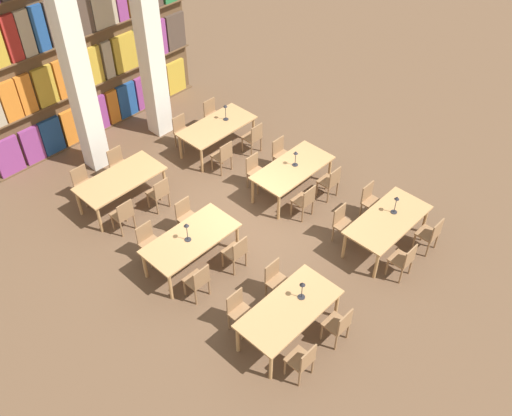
# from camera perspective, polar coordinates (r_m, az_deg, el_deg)

# --- Properties ---
(ground_plane) EXTENTS (40.00, 40.00, 0.00)m
(ground_plane) POSITION_cam_1_polar(r_m,az_deg,el_deg) (13.13, -0.83, -1.69)
(ground_plane) COLOR brown
(bookshelf_bank) EXTENTS (6.37, 0.35, 5.50)m
(bookshelf_bank) POSITION_cam_1_polar(r_m,az_deg,el_deg) (15.40, -16.88, 16.02)
(bookshelf_bank) COLOR brown
(bookshelf_bank) RESTS_ON ground_plane
(pillar_left) EXTENTS (0.49, 0.49, 6.00)m
(pillar_left) POSITION_cam_1_polar(r_m,az_deg,el_deg) (13.84, -17.80, 14.12)
(pillar_left) COLOR silver
(pillar_left) RESTS_ON ground_plane
(pillar_center) EXTENTS (0.49, 0.49, 6.00)m
(pillar_center) POSITION_cam_1_polar(r_m,az_deg,el_deg) (14.81, -10.83, 17.27)
(pillar_center) COLOR silver
(pillar_center) RESTS_ON ground_plane
(reading_table_0) EXTENTS (2.04, 0.98, 0.77)m
(reading_table_0) POSITION_cam_1_polar(r_m,az_deg,el_deg) (10.65, 3.34, -10.21)
(reading_table_0) COLOR tan
(reading_table_0) RESTS_ON ground_plane
(chair_0) EXTENTS (0.42, 0.40, 0.90)m
(chair_0) POSITION_cam_1_polar(r_m,az_deg,el_deg) (10.31, 4.65, -14.94)
(chair_0) COLOR olive
(chair_0) RESTS_ON ground_plane
(chair_1) EXTENTS (0.42, 0.40, 0.90)m
(chair_1) POSITION_cam_1_polar(r_m,az_deg,el_deg) (10.89, -1.68, -10.21)
(chair_1) COLOR olive
(chair_1) RESTS_ON ground_plane
(chair_2) EXTENTS (0.42, 0.40, 0.90)m
(chair_2) POSITION_cam_1_polar(r_m,az_deg,el_deg) (10.80, 8.28, -11.47)
(chair_2) COLOR olive
(chair_2) RESTS_ON ground_plane
(chair_3) EXTENTS (0.42, 0.40, 0.90)m
(chair_3) POSITION_cam_1_polar(r_m,az_deg,el_deg) (11.37, 2.05, -7.19)
(chair_3) COLOR olive
(chair_3) RESTS_ON ground_plane
(desk_lamp_0) EXTENTS (0.14, 0.14, 0.42)m
(desk_lamp_0) POSITION_cam_1_polar(r_m,az_deg,el_deg) (10.54, 4.64, -7.93)
(desk_lamp_0) COLOR #232328
(desk_lamp_0) RESTS_ON reading_table_0
(reading_table_1) EXTENTS (2.04, 0.98, 0.77)m
(reading_table_1) POSITION_cam_1_polar(r_m,az_deg,el_deg) (12.53, 13.05, -1.34)
(reading_table_1) COLOR tan
(reading_table_1) RESTS_ON ground_plane
(chair_4) EXTENTS (0.42, 0.40, 0.90)m
(chair_4) POSITION_cam_1_polar(r_m,az_deg,el_deg) (12.10, 14.54, -5.03)
(chair_4) COLOR olive
(chair_4) RESTS_ON ground_plane
(chair_5) EXTENTS (0.42, 0.40, 0.90)m
(chair_5) POSITION_cam_1_polar(r_m,az_deg,el_deg) (12.60, 8.69, -1.52)
(chair_5) COLOR olive
(chair_5) RESTS_ON ground_plane
(chair_6) EXTENTS (0.42, 0.40, 0.90)m
(chair_6) POSITION_cam_1_polar(r_m,az_deg,el_deg) (12.79, 17.03, -2.48)
(chair_6) COLOR olive
(chair_6) RESTS_ON ground_plane
(chair_7) EXTENTS (0.42, 0.40, 0.90)m
(chair_7) POSITION_cam_1_polar(r_m,az_deg,el_deg) (13.27, 11.39, 0.74)
(chair_7) COLOR olive
(chair_7) RESTS_ON ground_plane
(desk_lamp_1) EXTENTS (0.14, 0.14, 0.45)m
(desk_lamp_1) POSITION_cam_1_polar(r_m,az_deg,el_deg) (12.46, 13.84, 0.59)
(desk_lamp_1) COLOR #232328
(desk_lamp_1) RESTS_ON reading_table_1
(reading_table_2) EXTENTS (2.04, 0.98, 0.77)m
(reading_table_2) POSITION_cam_1_polar(r_m,az_deg,el_deg) (11.89, -6.53, -3.22)
(reading_table_2) COLOR tan
(reading_table_2) RESTS_ON ground_plane
(chair_8) EXTENTS (0.42, 0.40, 0.90)m
(chair_8) POSITION_cam_1_polar(r_m,az_deg,el_deg) (11.41, -5.82, -7.21)
(chair_8) COLOR olive
(chair_8) RESTS_ON ground_plane
(chair_9) EXTENTS (0.42, 0.40, 0.90)m
(chair_9) POSITION_cam_1_polar(r_m,az_deg,el_deg) (12.28, -10.67, -3.29)
(chair_9) COLOR olive
(chair_9) RESTS_ON ground_plane
(chair_10) EXTENTS (0.42, 0.40, 0.90)m
(chair_10) POSITION_cam_1_polar(r_m,az_deg,el_deg) (11.87, -2.00, -4.41)
(chair_10) COLOR olive
(chair_10) RESTS_ON ground_plane
(chair_11) EXTENTS (0.42, 0.40, 0.90)m
(chair_11) POSITION_cam_1_polar(r_m,az_deg,el_deg) (12.71, -6.94, -0.84)
(chair_11) COLOR olive
(chair_11) RESTS_ON ground_plane
(desk_lamp_2) EXTENTS (0.14, 0.14, 0.46)m
(desk_lamp_2) POSITION_cam_1_polar(r_m,az_deg,el_deg) (11.58, -6.94, -2.10)
(desk_lamp_2) COLOR #232328
(desk_lamp_2) RESTS_ON reading_table_2
(reading_table_3) EXTENTS (2.04, 0.98, 0.77)m
(reading_table_3) POSITION_cam_1_polar(r_m,az_deg,el_deg) (13.57, 3.68, 3.85)
(reading_table_3) COLOR tan
(reading_table_3) RESTS_ON ground_plane
(chair_12) EXTENTS (0.42, 0.40, 0.90)m
(chair_12) POSITION_cam_1_polar(r_m,az_deg,el_deg) (13.06, 4.89, 0.77)
(chair_12) COLOR olive
(chair_12) RESTS_ON ground_plane
(chair_13) EXTENTS (0.42, 0.40, 0.90)m
(chair_13) POSITION_cam_1_polar(r_m,az_deg,el_deg) (13.83, -0.04, 3.74)
(chair_13) COLOR olive
(chair_13) RESTS_ON ground_plane
(chair_14) EXTENTS (0.42, 0.40, 0.90)m
(chair_14) POSITION_cam_1_polar(r_m,az_deg,el_deg) (13.63, 7.42, 2.66)
(chair_14) COLOR olive
(chair_14) RESTS_ON ground_plane
(chair_15) EXTENTS (0.42, 0.40, 0.90)m
(chair_15) POSITION_cam_1_polar(r_m,az_deg,el_deg) (14.37, 2.55, 5.43)
(chair_15) COLOR olive
(chair_15) RESTS_ON ground_plane
(desk_lamp_3) EXTENTS (0.14, 0.14, 0.41)m
(desk_lamp_3) POSITION_cam_1_polar(r_m,az_deg,el_deg) (13.42, 3.98, 5.22)
(desk_lamp_3) COLOR #232328
(desk_lamp_3) RESTS_ON reading_table_3
(reading_table_4) EXTENTS (2.04, 0.98, 0.77)m
(reading_table_4) POSITION_cam_1_polar(r_m,az_deg,el_deg) (13.59, -13.40, 2.67)
(reading_table_4) COLOR tan
(reading_table_4) RESTS_ON ground_plane
(chair_16) EXTENTS (0.42, 0.40, 0.90)m
(chair_16) POSITION_cam_1_polar(r_m,az_deg,el_deg) (13.00, -13.14, -0.62)
(chair_16) COLOR olive
(chair_16) RESTS_ON ground_plane
(chair_17) EXTENTS (0.42, 0.40, 0.90)m
(chair_17) POSITION_cam_1_polar(r_m,az_deg,el_deg) (14.07, -16.86, 2.38)
(chair_17) COLOR olive
(chair_17) RESTS_ON ground_plane
(chair_18) EXTENTS (0.42, 0.40, 0.90)m
(chair_18) POSITION_cam_1_polar(r_m,az_deg,el_deg) (13.40, -9.67, 1.53)
(chair_18) COLOR olive
(chair_18) RESTS_ON ground_plane
(chair_19) EXTENTS (0.42, 0.40, 0.90)m
(chair_19) POSITION_cam_1_polar(r_m,az_deg,el_deg) (14.44, -13.55, 4.30)
(chair_19) COLOR olive
(chair_19) RESTS_ON ground_plane
(reading_table_5) EXTENTS (2.04, 0.98, 0.77)m
(reading_table_5) POSITION_cam_1_polar(r_m,az_deg,el_deg) (14.98, -3.91, 8.02)
(reading_table_5) COLOR tan
(reading_table_5) RESTS_ON ground_plane
(chair_20) EXTENTS (0.42, 0.40, 0.90)m
(chair_20) POSITION_cam_1_polar(r_m,az_deg,el_deg) (14.33, -3.31, 5.27)
(chair_20) COLOR olive
(chair_20) RESTS_ON ground_plane
(chair_21) EXTENTS (0.42, 0.40, 0.90)m
(chair_21) POSITION_cam_1_polar(r_m,az_deg,el_deg) (15.30, -7.37, 7.67)
(chair_21) COLOR olive
(chair_21) RESTS_ON ground_plane
(chair_22) EXTENTS (0.42, 0.40, 0.90)m
(chair_22) POSITION_cam_1_polar(r_m,az_deg,el_deg) (14.94, -0.27, 7.11)
(chair_22) COLOR olive
(chair_22) RESTS_ON ground_plane
(chair_23) EXTENTS (0.42, 0.40, 0.90)m
(chair_23) POSITION_cam_1_polar(r_m,az_deg,el_deg) (15.88, -4.36, 9.34)
(chair_23) COLOR olive
(chair_23) RESTS_ON ground_plane
(desk_lamp_4) EXTENTS (0.14, 0.14, 0.45)m
(desk_lamp_4) POSITION_cam_1_polar(r_m,az_deg,el_deg) (14.97, -3.07, 9.81)
(desk_lamp_4) COLOR #232328
(desk_lamp_4) RESTS_ON reading_table_5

